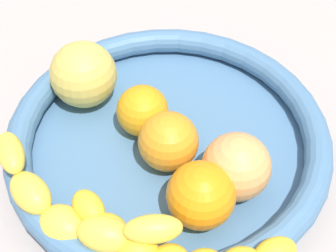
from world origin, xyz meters
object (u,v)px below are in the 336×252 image
Objects in this scene: orange_front at (143,111)px; orange_mid_right at (201,195)px; apple_yellow at (83,74)px; fruit_bowl at (168,140)px; banana_draped_right at (69,211)px; peach_blush at (236,167)px; orange_mid_left at (168,141)px.

orange_front is 12.60cm from orange_mid_right.
apple_yellow is (1.08, 8.20, 0.96)cm from orange_front.
fruit_bowl is at bearing 46.45° from orange_mid_right.
orange_front is (0.80, 3.51, 2.22)cm from fruit_bowl.
orange_mid_right reaches higher than banana_draped_right.
apple_yellow reaches higher than peach_blush.
apple_yellow is at bearing 65.75° from orange_mid_right.
peach_blush is at bearing -102.99° from orange_front.
peach_blush is (-2.76, -11.98, 0.57)cm from orange_front.
peach_blush reaches higher than fruit_bowl.
orange_mid_right is at bearing -114.25° from apple_yellow.
apple_yellow is at bearing 80.87° from fruit_bowl.
peach_blush is (11.54, -11.65, 0.10)cm from banana_draped_right.
orange_mid_right is at bearing -54.66° from banana_draped_right.
orange_mid_left is 7.29cm from orange_mid_right.
banana_draped_right reaches higher than orange_front.
peach_blush is (-0.02, -7.43, 0.28)cm from orange_mid_left.
fruit_bowl is 3.34cm from orange_mid_left.
orange_front is at bearing 1.33° from banana_draped_right.
orange_front is at bearing 58.90° from orange_mid_left.
orange_front is at bearing -97.53° from apple_yellow.
orange_mid_left is at bearing -151.83° from fruit_bowl.
apple_yellow is (1.88, 11.71, 3.18)cm from fruit_bowl.
orange_mid_right is at bearing -128.09° from orange_mid_left.
fruit_bowl is 5.54× the size of orange_mid_left.
fruit_bowl is at bearing -102.80° from orange_front.
banana_draped_right is at bearing 134.73° from peach_blush.
orange_front is at bearing 77.01° from peach_blush.
orange_front is at bearing 54.86° from orange_mid_right.
apple_yellow reaches higher than orange_mid_left.
orange_mid_right is (-4.50, -5.74, 0.16)cm from orange_mid_left.
orange_front is 12.31cm from peach_blush.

